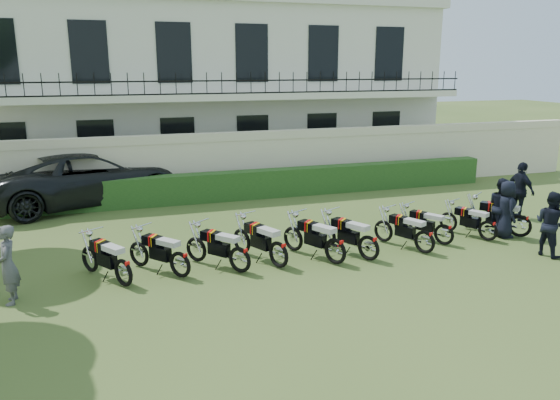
{
  "coord_description": "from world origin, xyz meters",
  "views": [
    {
      "loc": [
        -4.17,
        -11.27,
        4.69
      ],
      "look_at": [
        0.2,
        2.32,
        1.13
      ],
      "focal_mm": 35.0,
      "sensor_mm": 36.0,
      "label": 1
    }
  ],
  "objects_px": {
    "motorcycle_7": "(444,229)",
    "officer_3": "(506,209)",
    "officer_1": "(551,224)",
    "suv": "(87,177)",
    "motorcycle_0": "(123,266)",
    "motorcycle_2": "(240,253)",
    "motorcycle_3": "(279,248)",
    "inspector": "(8,265)",
    "officer_4": "(501,207)",
    "motorcycle_1": "(180,258)",
    "officer_5": "(520,191)",
    "motorcycle_6": "(425,236)",
    "motorcycle_9": "(521,221)",
    "motorcycle_5": "(369,242)",
    "motorcycle_4": "(336,245)",
    "motorcycle_8": "(488,226)"
  },
  "relations": [
    {
      "from": "officer_1",
      "to": "officer_5",
      "type": "relative_size",
      "value": 0.92
    },
    {
      "from": "motorcycle_8",
      "to": "suv",
      "type": "height_order",
      "value": "suv"
    },
    {
      "from": "motorcycle_0",
      "to": "motorcycle_2",
      "type": "height_order",
      "value": "same"
    },
    {
      "from": "motorcycle_7",
      "to": "motorcycle_1",
      "type": "bearing_deg",
      "value": 151.25
    },
    {
      "from": "motorcycle_0",
      "to": "motorcycle_2",
      "type": "bearing_deg",
      "value": -31.73
    },
    {
      "from": "motorcycle_9",
      "to": "officer_3",
      "type": "distance_m",
      "value": 0.51
    },
    {
      "from": "motorcycle_6",
      "to": "inspector",
      "type": "relative_size",
      "value": 1.07
    },
    {
      "from": "suv",
      "to": "inspector",
      "type": "xyz_separation_m",
      "value": [
        -1.32,
        -8.11,
        -0.1
      ]
    },
    {
      "from": "motorcycle_3",
      "to": "officer_1",
      "type": "height_order",
      "value": "officer_1"
    },
    {
      "from": "motorcycle_3",
      "to": "inspector",
      "type": "relative_size",
      "value": 1.15
    },
    {
      "from": "motorcycle_2",
      "to": "motorcycle_8",
      "type": "distance_m",
      "value": 6.97
    },
    {
      "from": "inspector",
      "to": "motorcycle_1",
      "type": "bearing_deg",
      "value": 92.43
    },
    {
      "from": "motorcycle_7",
      "to": "officer_3",
      "type": "xyz_separation_m",
      "value": [
        2.04,
        0.15,
        0.35
      ]
    },
    {
      "from": "officer_4",
      "to": "motorcycle_5",
      "type": "bearing_deg",
      "value": 102.33
    },
    {
      "from": "motorcycle_6",
      "to": "officer_1",
      "type": "height_order",
      "value": "officer_1"
    },
    {
      "from": "motorcycle_5",
      "to": "officer_5",
      "type": "xyz_separation_m",
      "value": [
        6.17,
        2.01,
        0.39
      ]
    },
    {
      "from": "motorcycle_2",
      "to": "motorcycle_5",
      "type": "relative_size",
      "value": 0.86
    },
    {
      "from": "suv",
      "to": "officer_4",
      "type": "relative_size",
      "value": 4.03
    },
    {
      "from": "motorcycle_0",
      "to": "officer_3",
      "type": "bearing_deg",
      "value": -29.52
    },
    {
      "from": "motorcycle_2",
      "to": "motorcycle_8",
      "type": "relative_size",
      "value": 0.96
    },
    {
      "from": "motorcycle_2",
      "to": "motorcycle_6",
      "type": "height_order",
      "value": "motorcycle_2"
    },
    {
      "from": "motorcycle_3",
      "to": "motorcycle_9",
      "type": "xyz_separation_m",
      "value": [
        7.07,
        0.2,
        -0.01
      ]
    },
    {
      "from": "officer_1",
      "to": "officer_4",
      "type": "distance_m",
      "value": 1.8
    },
    {
      "from": "motorcycle_1",
      "to": "motorcycle_6",
      "type": "height_order",
      "value": "motorcycle_1"
    },
    {
      "from": "motorcycle_3",
      "to": "inspector",
      "type": "xyz_separation_m",
      "value": [
        -5.71,
        -0.16,
        0.3
      ]
    },
    {
      "from": "motorcycle_2",
      "to": "officer_4",
      "type": "xyz_separation_m",
      "value": [
        7.68,
        0.65,
        0.33
      ]
    },
    {
      "from": "officer_1",
      "to": "officer_4",
      "type": "xyz_separation_m",
      "value": [
        -0.01,
        1.8,
        -0.01
      ]
    },
    {
      "from": "motorcycle_6",
      "to": "officer_5",
      "type": "xyz_separation_m",
      "value": [
        4.59,
        1.97,
        0.42
      ]
    },
    {
      "from": "motorcycle_6",
      "to": "motorcycle_9",
      "type": "xyz_separation_m",
      "value": [
        3.25,
        0.36,
        0.03
      ]
    },
    {
      "from": "motorcycle_1",
      "to": "suv",
      "type": "distance_m",
      "value": 8.15
    },
    {
      "from": "motorcycle_0",
      "to": "officer_4",
      "type": "height_order",
      "value": "officer_4"
    },
    {
      "from": "motorcycle_1",
      "to": "officer_5",
      "type": "xyz_separation_m",
      "value": [
        10.69,
        1.71,
        0.41
      ]
    },
    {
      "from": "motorcycle_6",
      "to": "motorcycle_9",
      "type": "bearing_deg",
      "value": -18.79
    },
    {
      "from": "motorcycle_1",
      "to": "suv",
      "type": "bearing_deg",
      "value": 65.54
    },
    {
      "from": "motorcycle_3",
      "to": "officer_1",
      "type": "xyz_separation_m",
      "value": [
        6.75,
        -1.17,
        0.32
      ]
    },
    {
      "from": "officer_1",
      "to": "suv",
      "type": "bearing_deg",
      "value": 38.33
    },
    {
      "from": "motorcycle_5",
      "to": "motorcycle_6",
      "type": "bearing_deg",
      "value": -25.8
    },
    {
      "from": "motorcycle_4",
      "to": "motorcycle_5",
      "type": "bearing_deg",
      "value": -28.95
    },
    {
      "from": "motorcycle_5",
      "to": "motorcycle_1",
      "type": "bearing_deg",
      "value": 149.09
    },
    {
      "from": "motorcycle_0",
      "to": "officer_1",
      "type": "relative_size",
      "value": 1.02
    },
    {
      "from": "motorcycle_8",
      "to": "motorcycle_9",
      "type": "xyz_separation_m",
      "value": [
        1.04,
        -0.01,
        0.06
      ]
    },
    {
      "from": "motorcycle_2",
      "to": "motorcycle_3",
      "type": "relative_size",
      "value": 0.84
    },
    {
      "from": "motorcycle_1",
      "to": "officer_5",
      "type": "bearing_deg",
      "value": -30.34
    },
    {
      "from": "motorcycle_7",
      "to": "officer_1",
      "type": "height_order",
      "value": "officer_1"
    },
    {
      "from": "motorcycle_2",
      "to": "motorcycle_7",
      "type": "height_order",
      "value": "motorcycle_2"
    },
    {
      "from": "officer_5",
      "to": "officer_1",
      "type": "bearing_deg",
      "value": 146.16
    },
    {
      "from": "motorcycle_3",
      "to": "suv",
      "type": "distance_m",
      "value": 9.09
    },
    {
      "from": "motorcycle_1",
      "to": "motorcycle_2",
      "type": "bearing_deg",
      "value": -44.39
    },
    {
      "from": "motorcycle_1",
      "to": "officer_1",
      "type": "relative_size",
      "value": 0.93
    },
    {
      "from": "motorcycle_3",
      "to": "officer_1",
      "type": "bearing_deg",
      "value": -34.72
    }
  ]
}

